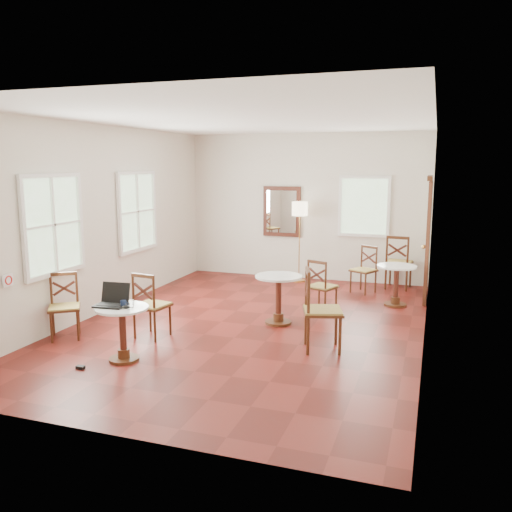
{
  "coord_description": "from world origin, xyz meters",
  "views": [
    {
      "loc": [
        2.56,
        -7.24,
        2.38
      ],
      "look_at": [
        0.0,
        0.3,
        1.0
      ],
      "focal_mm": 37.2,
      "sensor_mm": 36.0,
      "label": 1
    }
  ],
  "objects_px": {
    "laptop": "(113,300)",
    "mouse": "(126,307)",
    "cafe_table_near": "(123,328)",
    "water_glass": "(131,304)",
    "power_adapter": "(80,367)",
    "chair_near_a": "(151,305)",
    "cafe_table_mid": "(278,294)",
    "chair_mid_a": "(321,286)",
    "cafe_table_back": "(396,281)",
    "chair_near_b": "(64,306)",
    "chair_back_a": "(398,262)",
    "chair_back_b": "(364,270)",
    "floor_lamp": "(300,214)",
    "navy_mug": "(124,304)",
    "chair_mid_b": "(321,310)"
  },
  "relations": [
    {
      "from": "chair_back_a",
      "to": "navy_mug",
      "type": "xyz_separation_m",
      "value": [
        -2.89,
        -5.01,
        0.2
      ]
    },
    {
      "from": "laptop",
      "to": "floor_lamp",
      "type": "bearing_deg",
      "value": 73.1
    },
    {
      "from": "chair_mid_b",
      "to": "mouse",
      "type": "bearing_deg",
      "value": 102.1
    },
    {
      "from": "cafe_table_mid",
      "to": "mouse",
      "type": "distance_m",
      "value": 2.48
    },
    {
      "from": "chair_mid_b",
      "to": "power_adapter",
      "type": "distance_m",
      "value": 3.02
    },
    {
      "from": "cafe_table_mid",
      "to": "chair_mid_b",
      "type": "distance_m",
      "value": 1.25
    },
    {
      "from": "chair_near_b",
      "to": "navy_mug",
      "type": "height_order",
      "value": "chair_near_b"
    },
    {
      "from": "water_glass",
      "to": "power_adapter",
      "type": "bearing_deg",
      "value": -137.2
    },
    {
      "from": "cafe_table_mid",
      "to": "chair_near_a",
      "type": "relative_size",
      "value": 0.8
    },
    {
      "from": "chair_near_b",
      "to": "mouse",
      "type": "height_order",
      "value": "chair_near_b"
    },
    {
      "from": "laptop",
      "to": "mouse",
      "type": "relative_size",
      "value": 3.87
    },
    {
      "from": "navy_mug",
      "to": "power_adapter",
      "type": "bearing_deg",
      "value": -130.13
    },
    {
      "from": "cafe_table_mid",
      "to": "laptop",
      "type": "relative_size",
      "value": 1.9
    },
    {
      "from": "chair_back_a",
      "to": "laptop",
      "type": "height_order",
      "value": "chair_back_a"
    },
    {
      "from": "water_glass",
      "to": "chair_back_b",
      "type": "bearing_deg",
      "value": 63.83
    },
    {
      "from": "cafe_table_near",
      "to": "chair_near_a",
      "type": "bearing_deg",
      "value": 97.97
    },
    {
      "from": "chair_near_b",
      "to": "mouse",
      "type": "xyz_separation_m",
      "value": [
        1.33,
        -0.54,
        0.25
      ]
    },
    {
      "from": "cafe_table_back",
      "to": "power_adapter",
      "type": "distance_m",
      "value": 5.29
    },
    {
      "from": "chair_near_a",
      "to": "chair_back_a",
      "type": "relative_size",
      "value": 0.89
    },
    {
      "from": "mouse",
      "to": "chair_back_b",
      "type": "bearing_deg",
      "value": 44.67
    },
    {
      "from": "chair_back_b",
      "to": "power_adapter",
      "type": "xyz_separation_m",
      "value": [
        -2.66,
        -4.91,
        -0.41
      ]
    },
    {
      "from": "cafe_table_back",
      "to": "chair_back_b",
      "type": "bearing_deg",
      "value": 128.93
    },
    {
      "from": "chair_mid_a",
      "to": "cafe_table_back",
      "type": "bearing_deg",
      "value": -121.92
    },
    {
      "from": "mouse",
      "to": "power_adapter",
      "type": "xyz_separation_m",
      "value": [
        -0.42,
        -0.37,
        -0.68
      ]
    },
    {
      "from": "chair_near_a",
      "to": "navy_mug",
      "type": "xyz_separation_m",
      "value": [
        0.15,
        -0.89,
        0.26
      ]
    },
    {
      "from": "cafe_table_back",
      "to": "chair_mid_a",
      "type": "relative_size",
      "value": 0.79
    },
    {
      "from": "chair_near_a",
      "to": "chair_back_b",
      "type": "relative_size",
      "value": 1.06
    },
    {
      "from": "chair_back_a",
      "to": "chair_back_b",
      "type": "relative_size",
      "value": 1.2
    },
    {
      "from": "cafe_table_back",
      "to": "floor_lamp",
      "type": "height_order",
      "value": "floor_lamp"
    },
    {
      "from": "laptop",
      "to": "navy_mug",
      "type": "height_order",
      "value": "laptop"
    },
    {
      "from": "cafe_table_near",
      "to": "cafe_table_back",
      "type": "xyz_separation_m",
      "value": [
        2.97,
        3.71,
        0.01
      ]
    },
    {
      "from": "cafe_table_back",
      "to": "power_adapter",
      "type": "height_order",
      "value": "cafe_table_back"
    },
    {
      "from": "power_adapter",
      "to": "chair_near_a",
      "type": "bearing_deg",
      "value": 80.95
    },
    {
      "from": "cafe_table_near",
      "to": "chair_near_a",
      "type": "distance_m",
      "value": 0.91
    },
    {
      "from": "chair_back_b",
      "to": "chair_near_b",
      "type": "bearing_deg",
      "value": -104.61
    },
    {
      "from": "cafe_table_near",
      "to": "water_glass",
      "type": "bearing_deg",
      "value": 8.12
    },
    {
      "from": "cafe_table_near",
      "to": "water_glass",
      "type": "distance_m",
      "value": 0.33
    },
    {
      "from": "chair_back_a",
      "to": "chair_near_a",
      "type": "bearing_deg",
      "value": 61.1
    },
    {
      "from": "chair_back_b",
      "to": "power_adapter",
      "type": "distance_m",
      "value": 5.6
    },
    {
      "from": "cafe_table_mid",
      "to": "chair_near_a",
      "type": "height_order",
      "value": "chair_near_a"
    },
    {
      "from": "floor_lamp",
      "to": "navy_mug",
      "type": "bearing_deg",
      "value": -100.38
    },
    {
      "from": "cafe_table_back",
      "to": "mouse",
      "type": "relative_size",
      "value": 6.89
    },
    {
      "from": "cafe_table_back",
      "to": "chair_near_a",
      "type": "height_order",
      "value": "chair_near_a"
    },
    {
      "from": "chair_mid_a",
      "to": "floor_lamp",
      "type": "distance_m",
      "value": 2.53
    },
    {
      "from": "chair_back_a",
      "to": "chair_near_b",
      "type": "bearing_deg",
      "value": 54.82
    },
    {
      "from": "cafe_table_near",
      "to": "floor_lamp",
      "type": "bearing_deg",
      "value": 79.43
    },
    {
      "from": "cafe_table_back",
      "to": "power_adapter",
      "type": "relative_size",
      "value": 7.08
    },
    {
      "from": "chair_back_b",
      "to": "laptop",
      "type": "relative_size",
      "value": 2.23
    },
    {
      "from": "floor_lamp",
      "to": "chair_back_a",
      "type": "bearing_deg",
      "value": -0.19
    },
    {
      "from": "cafe_table_near",
      "to": "cafe_table_back",
      "type": "height_order",
      "value": "cafe_table_back"
    }
  ]
}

